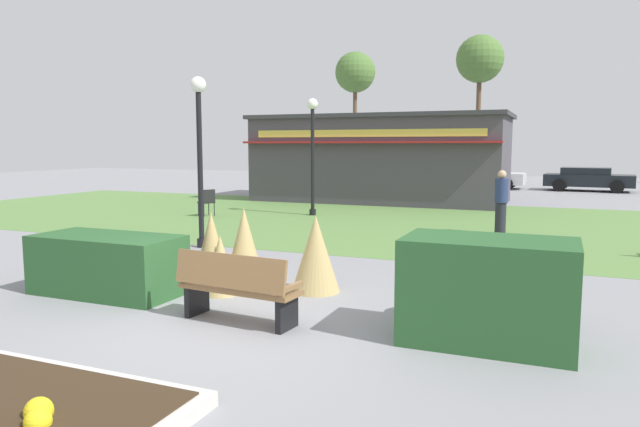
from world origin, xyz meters
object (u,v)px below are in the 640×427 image
person_strolling (501,202)px  parked_car_center_slot (483,176)px  lamppost_far (313,142)px  tree_left_bg (355,74)px  tree_center_bg (480,61)px  food_kiosk (380,158)px  cafe_chair_east (207,200)px  park_bench (237,287)px  trash_bin (455,292)px  lamppost_mid (199,140)px  parked_car_east_slot (588,178)px  parked_car_west_slot (387,174)px

person_strolling → parked_car_center_slot: person_strolling is taller
lamppost_far → person_strolling: size_ratio=2.28×
tree_left_bg → tree_center_bg: 9.20m
food_kiosk → cafe_chair_east: bearing=-117.0°
park_bench → tree_left_bg: bearing=106.5°
trash_bin → tree_left_bg: tree_left_bg is taller
lamppost_mid → parked_car_east_slot: 23.16m
tree_left_bg → trash_bin: bearing=-68.6°
lamppost_far → parked_car_center_slot: lamppost_far is taller
food_kiosk → tree_center_bg: bearing=79.9°
trash_bin → parked_car_west_slot: bearing=108.0°
park_bench → parked_car_center_slot: (0.01, 25.97, 0.16)m
cafe_chair_east → tree_center_bg: tree_center_bg is taller
cafe_chair_east → parked_car_center_slot: (6.85, 16.32, 0.12)m
trash_bin → parked_car_east_slot: parked_car_east_slot is taller
park_bench → person_strolling: (2.47, 9.26, 0.38)m
parked_car_east_slot → trash_bin: bearing=-95.9°
parked_car_west_slot → parked_car_east_slot: same height
parked_car_west_slot → tree_center_bg: size_ratio=0.48×
person_strolling → parked_car_west_slot: person_strolling is taller
parked_car_west_slot → parked_car_east_slot: bearing=0.0°
parked_car_center_slot → lamppost_far: bearing=-104.3°
lamppost_mid → tree_center_bg: 25.62m
lamppost_far → parked_car_west_slot: bearing=96.4°
lamppost_far → tree_center_bg: bearing=81.0°
person_strolling → tree_left_bg: bearing=114.7°
food_kiosk → person_strolling: size_ratio=6.17×
person_strolling → tree_center_bg: size_ratio=0.19×
tree_center_bg → lamppost_mid: bearing=-96.5°
lamppost_far → person_strolling: 6.71m
parked_car_west_slot → food_kiosk: bearing=-75.9°
lamppost_far → cafe_chair_east: lamppost_far is taller
cafe_chair_east → tree_center_bg: size_ratio=0.10×
parked_car_center_slot → parked_car_east_slot: bearing=0.0°
tree_left_bg → park_bench: bearing=-73.5°
trash_bin → person_strolling: 8.08m
parked_car_center_slot → parked_car_east_slot: (5.17, 0.00, 0.00)m
park_bench → food_kiosk: food_kiosk is taller
lamppost_far → trash_bin: size_ratio=4.82×
park_bench → cafe_chair_east: park_bench is taller
lamppost_mid → trash_bin: size_ratio=4.82×
lamppost_mid → parked_car_center_slot: size_ratio=0.90×
trash_bin → lamppost_mid: bearing=151.3°
person_strolling → park_bench: bearing=-107.8°
parked_car_center_slot → tree_left_bg: 13.34m
parked_car_center_slot → trash_bin: bearing=-83.9°
lamppost_far → tree_left_bg: size_ratio=0.44×
person_strolling → parked_car_east_slot: person_strolling is taller
tree_left_bg → person_strolling: bearing=-62.4°
cafe_chair_east → tree_left_bg: tree_left_bg is taller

